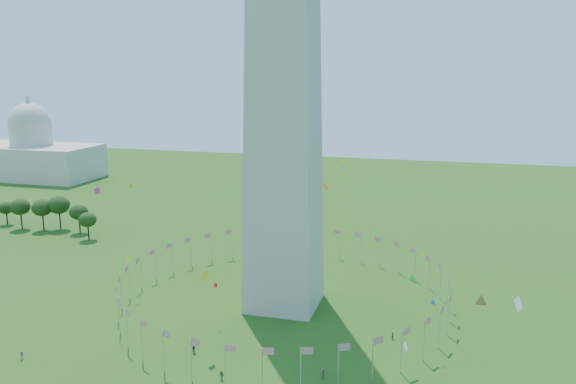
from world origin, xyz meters
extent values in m
cylinder|color=silver|center=(40.00, 50.00, 4.50)|extent=(0.24, 0.24, 9.00)
cylinder|color=silver|center=(39.39, 56.95, 4.50)|extent=(0.24, 0.24, 9.00)
cylinder|color=silver|center=(37.59, 63.68, 4.50)|extent=(0.24, 0.24, 9.00)
cylinder|color=silver|center=(34.64, 70.00, 4.50)|extent=(0.24, 0.24, 9.00)
cylinder|color=silver|center=(30.64, 75.71, 4.50)|extent=(0.24, 0.24, 9.00)
cylinder|color=silver|center=(25.71, 80.64, 4.50)|extent=(0.24, 0.24, 9.00)
cylinder|color=silver|center=(20.00, 84.64, 4.50)|extent=(0.24, 0.24, 9.00)
cylinder|color=silver|center=(13.68, 87.59, 4.50)|extent=(0.24, 0.24, 9.00)
cylinder|color=silver|center=(6.95, 89.39, 4.50)|extent=(0.24, 0.24, 9.00)
cylinder|color=silver|center=(0.00, 90.00, 4.50)|extent=(0.24, 0.24, 9.00)
cylinder|color=silver|center=(-6.95, 89.39, 4.50)|extent=(0.24, 0.24, 9.00)
cylinder|color=silver|center=(-13.68, 87.59, 4.50)|extent=(0.24, 0.24, 9.00)
cylinder|color=silver|center=(-20.00, 84.64, 4.50)|extent=(0.24, 0.24, 9.00)
cylinder|color=silver|center=(-25.71, 80.64, 4.50)|extent=(0.24, 0.24, 9.00)
cylinder|color=silver|center=(-30.64, 75.71, 4.50)|extent=(0.24, 0.24, 9.00)
cylinder|color=silver|center=(-34.64, 70.00, 4.50)|extent=(0.24, 0.24, 9.00)
cylinder|color=silver|center=(-37.59, 63.68, 4.50)|extent=(0.24, 0.24, 9.00)
cylinder|color=silver|center=(-39.39, 56.95, 4.50)|extent=(0.24, 0.24, 9.00)
cylinder|color=silver|center=(-40.00, 50.00, 4.50)|extent=(0.24, 0.24, 9.00)
cylinder|color=silver|center=(-39.39, 43.05, 4.50)|extent=(0.24, 0.24, 9.00)
cylinder|color=silver|center=(-37.59, 36.32, 4.50)|extent=(0.24, 0.24, 9.00)
cylinder|color=silver|center=(-34.64, 30.00, 4.50)|extent=(0.24, 0.24, 9.00)
cylinder|color=silver|center=(-30.64, 24.29, 4.50)|extent=(0.24, 0.24, 9.00)
cylinder|color=silver|center=(-25.71, 19.36, 4.50)|extent=(0.24, 0.24, 9.00)
cylinder|color=silver|center=(-20.00, 15.36, 4.50)|extent=(0.24, 0.24, 9.00)
cylinder|color=silver|center=(-13.68, 12.41, 4.50)|extent=(0.24, 0.24, 9.00)
cylinder|color=silver|center=(-6.95, 10.61, 4.50)|extent=(0.24, 0.24, 9.00)
cylinder|color=silver|center=(0.00, 10.00, 4.50)|extent=(0.24, 0.24, 9.00)
cylinder|color=silver|center=(6.95, 10.61, 4.50)|extent=(0.24, 0.24, 9.00)
cylinder|color=silver|center=(13.68, 12.41, 4.50)|extent=(0.24, 0.24, 9.00)
cylinder|color=silver|center=(20.00, 15.36, 4.50)|extent=(0.24, 0.24, 9.00)
cylinder|color=silver|center=(25.71, 19.36, 4.50)|extent=(0.24, 0.24, 9.00)
cylinder|color=silver|center=(30.64, 24.29, 4.50)|extent=(0.24, 0.24, 9.00)
cylinder|color=silver|center=(34.64, 30.00, 4.50)|extent=(0.24, 0.24, 9.00)
cylinder|color=silver|center=(37.59, 36.32, 4.50)|extent=(0.24, 0.24, 9.00)
cylinder|color=silver|center=(39.39, 43.05, 4.50)|extent=(0.24, 0.24, 9.00)
imported|color=#1B452D|center=(-11.26, 20.82, 0.95)|extent=(1.11, 0.99, 1.91)
imported|color=gray|center=(16.53, 18.46, 0.95)|extent=(1.19, 1.90, 1.90)
imported|color=#252525|center=(-1.84, 12.75, 0.89)|extent=(1.17, 0.70, 1.77)
imported|color=gray|center=(-43.74, 9.27, 0.87)|extent=(1.08, 1.06, 1.75)
imported|color=black|center=(27.90, 38.00, 0.84)|extent=(0.52, 0.68, 1.69)
plane|color=green|center=(32.48, 15.43, 22.58)|extent=(1.45, 2.19, 2.39)
plane|color=white|center=(45.67, -9.74, 30.19)|extent=(1.11, 1.80, 1.94)
plane|color=#CC2699|center=(-26.64, 13.80, 35.00)|extent=(0.58, 1.64, 1.60)
plane|color=orange|center=(-42.23, 51.33, 27.88)|extent=(0.68, 1.66, 1.80)
plane|color=red|center=(-12.12, 35.20, 9.42)|extent=(0.90, 0.89, 1.23)
plane|color=orange|center=(15.39, 23.84, 36.07)|extent=(1.31, 1.32, 1.47)
plane|color=yellow|center=(16.22, 38.80, 38.58)|extent=(1.08, 0.91, 1.36)
plane|color=white|center=(32.34, 2.72, 16.53)|extent=(0.94, 1.42, 1.39)
plane|color=blue|center=(36.06, 33.37, 11.43)|extent=(1.24, 0.96, 1.44)
plane|color=yellow|center=(-9.35, 23.16, 16.16)|extent=(2.03, 1.34, 2.14)
plane|color=yellow|center=(-47.80, 56.69, 5.53)|extent=(0.89, 1.76, 1.92)
plane|color=yellow|center=(33.14, 36.47, 20.50)|extent=(0.99, 0.59, 1.11)
plane|color=red|center=(44.05, 20.54, 17.82)|extent=(2.05, 0.71, 1.94)
ellipsoid|color=#274818|center=(-122.85, 94.67, 4.36)|extent=(5.58, 5.58, 8.72)
ellipsoid|color=#274818|center=(-113.10, 91.07, 5.60)|extent=(7.17, 7.17, 11.20)
ellipsoid|color=#274818|center=(-104.02, 91.62, 5.66)|extent=(7.25, 7.25, 11.33)
ellipsoid|color=#274818|center=(-98.88, 94.41, 6.17)|extent=(7.90, 7.90, 12.34)
ellipsoid|color=#274818|center=(-89.01, 92.21, 5.14)|extent=(6.58, 6.58, 10.29)
ellipsoid|color=#274818|center=(-80.81, 85.62, 4.75)|extent=(6.09, 6.09, 9.51)
camera|label=1|loc=(35.83, -76.84, 56.99)|focal=35.00mm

